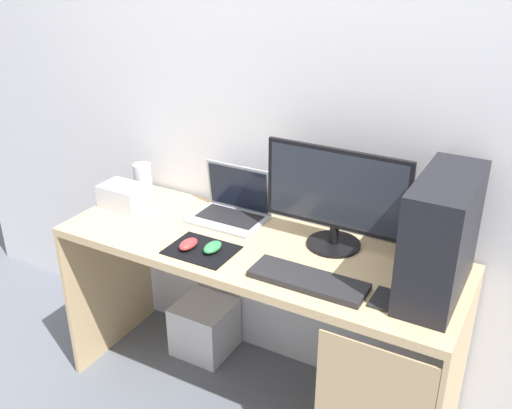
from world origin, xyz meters
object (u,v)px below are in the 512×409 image
at_px(pc_tower, 441,237).
at_px(projector, 124,196).
at_px(laptop, 232,208).
at_px(speaker, 143,179).
at_px(cell_phone, 383,299).
at_px(mouse_left, 213,247).
at_px(monitor, 336,198).
at_px(mouse_right, 188,244).
at_px(subwoofer, 205,327).
at_px(keyboard, 308,280).

relative_size(pc_tower, projector, 2.22).
height_order(laptop, speaker, laptop).
distance_m(laptop, projector, 0.50).
bearing_deg(pc_tower, cell_phone, -133.64).
height_order(laptop, mouse_left, laptop).
xyz_separation_m(pc_tower, cell_phone, (-0.13, -0.14, -0.21)).
bearing_deg(pc_tower, laptop, 170.84).
height_order(pc_tower, projector, pc_tower).
bearing_deg(monitor, pc_tower, -16.07).
relative_size(monitor, laptop, 1.85).
bearing_deg(mouse_right, monitor, 31.45).
bearing_deg(monitor, laptop, 177.16).
bearing_deg(pc_tower, subwoofer, 172.54).
distance_m(laptop, subwoofer, 0.70).
bearing_deg(mouse_right, laptop, 89.47).
relative_size(monitor, speaker, 3.97).
bearing_deg(projector, subwoofer, 22.31).
xyz_separation_m(laptop, keyboard, (0.50, -0.31, -0.03)).
bearing_deg(subwoofer, keyboard, -24.68).
relative_size(pc_tower, mouse_right, 4.62).
height_order(pc_tower, cell_phone, pc_tower).
bearing_deg(keyboard, monitor, 95.02).
height_order(keyboard, mouse_right, mouse_right).
height_order(pc_tower, mouse_right, pc_tower).
relative_size(pc_tower, laptop, 1.44).
relative_size(projector, mouse_right, 2.08).
bearing_deg(keyboard, laptop, 148.14).
distance_m(mouse_left, cell_phone, 0.67).
bearing_deg(mouse_left, keyboard, -2.78).
distance_m(pc_tower, speaker, 1.42).
relative_size(mouse_left, cell_phone, 0.74).
bearing_deg(keyboard, projector, 169.78).
relative_size(speaker, cell_phone, 1.10).
distance_m(pc_tower, monitor, 0.44).
distance_m(pc_tower, subwoofer, 1.37).
distance_m(pc_tower, mouse_right, 0.94).
bearing_deg(pc_tower, keyboard, -156.98).
relative_size(monitor, mouse_left, 5.91).
bearing_deg(monitor, projector, -173.36).
bearing_deg(mouse_left, projector, 164.65).
height_order(monitor, keyboard, monitor).
bearing_deg(speaker, keyboard, -18.57).
xyz_separation_m(pc_tower, keyboard, (-0.40, -0.17, -0.20)).
bearing_deg(monitor, cell_phone, -42.22).
xyz_separation_m(keyboard, cell_phone, (0.26, 0.03, -0.01)).
xyz_separation_m(projector, subwoofer, (0.32, 0.13, -0.69)).
bearing_deg(cell_phone, pc_tower, 46.36).
distance_m(monitor, cell_phone, 0.44).
xyz_separation_m(projector, mouse_right, (0.48, -0.18, -0.03)).
bearing_deg(mouse_left, laptop, 107.45).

